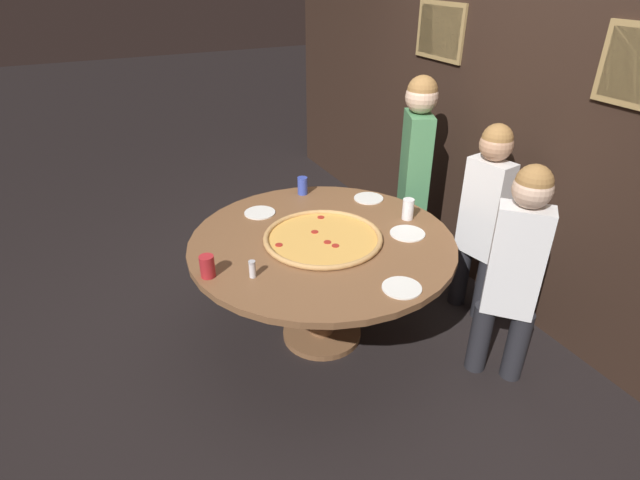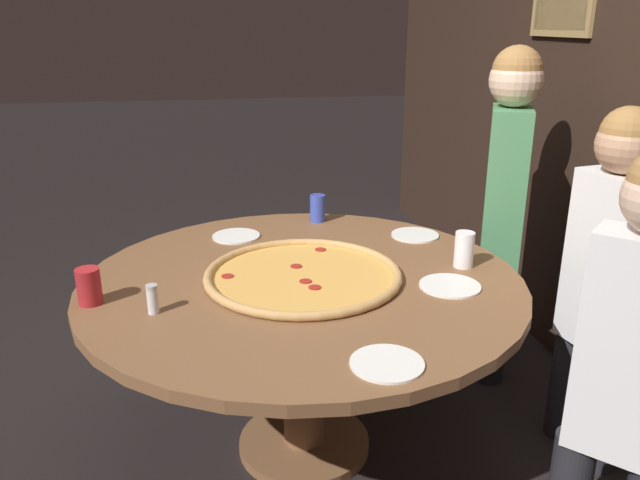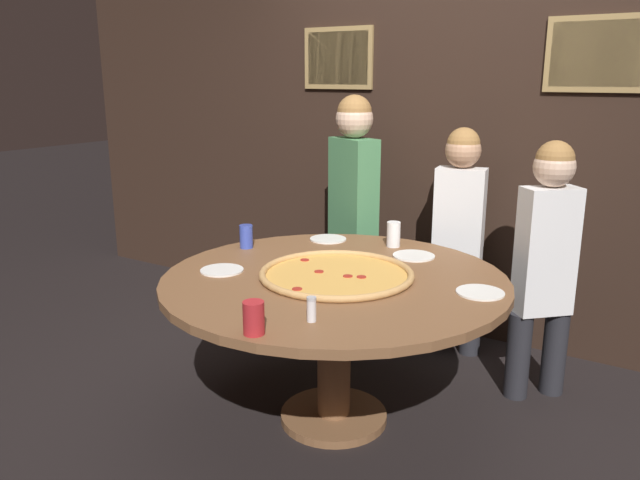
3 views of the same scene
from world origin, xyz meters
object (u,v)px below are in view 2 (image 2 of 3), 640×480
at_px(dining_table, 303,309).
at_px(white_plate_beside_cup, 236,236).
at_px(diner_side_left, 633,359).
at_px(giant_pizza, 302,275).
at_px(condiment_shaker, 153,299).
at_px(white_plate_left_side, 450,286).
at_px(drink_cup_beside_pizza, 89,286).
at_px(drink_cup_near_left, 464,250).
at_px(drink_cup_centre_back, 318,208).
at_px(diner_far_right, 606,270).
at_px(diner_far_left, 504,197).
at_px(white_plate_right_side, 387,363).
at_px(white_plate_far_back, 415,235).

distance_m(dining_table, white_plate_beside_cup, 0.56).
bearing_deg(diner_side_left, giant_pizza, 2.53).
bearing_deg(condiment_shaker, white_plate_left_side, 91.87).
relative_size(drink_cup_beside_pizza, white_plate_left_side, 0.57).
relative_size(giant_pizza, drink_cup_near_left, 5.25).
distance_m(drink_cup_centre_back, diner_far_right, 1.25).
bearing_deg(diner_side_left, drink_cup_centre_back, -20.34).
xyz_separation_m(white_plate_left_side, diner_far_left, (-0.64, 0.50, 0.12)).
distance_m(drink_cup_beside_pizza, diner_side_left, 1.65).
distance_m(giant_pizza, drink_cup_near_left, 0.62).
relative_size(white_plate_right_side, diner_far_right, 0.15).
xyz_separation_m(white_plate_far_back, condiment_shaker, (0.58, -1.06, 0.05)).
height_order(dining_table, white_plate_left_side, white_plate_left_side).
distance_m(drink_cup_near_left, condiment_shaker, 1.15).
bearing_deg(diner_far_right, diner_far_left, -3.06).
distance_m(white_plate_beside_cup, condiment_shaker, 0.76).
distance_m(drink_cup_centre_back, diner_far_left, 0.85).
xyz_separation_m(white_plate_far_back, diner_side_left, (1.14, 0.24, 0.02)).
xyz_separation_m(dining_table, condiment_shaker, (0.21, -0.51, 0.18)).
height_order(drink_cup_near_left, diner_far_right, diner_far_right).
bearing_deg(white_plate_beside_cup, drink_cup_centre_back, 112.76).
distance_m(white_plate_beside_cup, white_plate_left_side, 0.98).
height_order(diner_side_left, diner_far_right, diner_far_right).
bearing_deg(drink_cup_near_left, white_plate_right_side, -36.76).
height_order(drink_cup_beside_pizza, diner_far_right, diner_far_right).
bearing_deg(giant_pizza, dining_table, 165.95).
relative_size(giant_pizza, white_plate_left_side, 3.33).
relative_size(drink_cup_centre_back, diner_far_right, 0.09).
height_order(white_plate_far_back, condiment_shaker, condiment_shaker).
bearing_deg(giant_pizza, white_plate_right_side, 12.30).
xyz_separation_m(drink_cup_centre_back, white_plate_right_side, (1.30, -0.03, -0.06)).
bearing_deg(drink_cup_near_left, white_plate_left_side, -34.35).
relative_size(giant_pizza, white_plate_far_back, 3.49).
distance_m(dining_table, diner_far_left, 1.13).
xyz_separation_m(giant_pizza, white_plate_far_back, (-0.38, 0.55, -0.01)).
relative_size(drink_cup_centre_back, condiment_shaker, 1.29).
height_order(drink_cup_beside_pizza, white_plate_left_side, drink_cup_beside_pizza).
relative_size(white_plate_right_side, white_plate_far_back, 1.00).
xyz_separation_m(drink_cup_beside_pizza, diner_side_left, (0.66, 1.51, -0.04)).
relative_size(white_plate_far_back, diner_far_left, 0.13).
bearing_deg(white_plate_left_side, white_plate_far_back, 174.56).
height_order(white_plate_right_side, diner_far_left, diner_far_left).
relative_size(white_plate_far_back, diner_far_right, 0.15).
distance_m(white_plate_left_side, diner_far_right, 0.58).
height_order(giant_pizza, white_plate_far_back, giant_pizza).
bearing_deg(white_plate_beside_cup, white_plate_right_side, 17.16).
bearing_deg(drink_cup_beside_pizza, diner_side_left, 66.26).
height_order(drink_cup_beside_pizza, diner_side_left, diner_side_left).
distance_m(white_plate_left_side, white_plate_far_back, 0.55).
distance_m(white_plate_left_side, condiment_shaker, 1.01).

